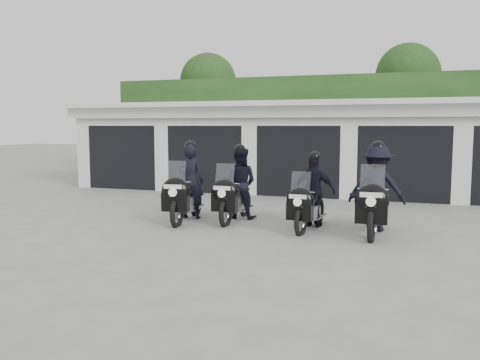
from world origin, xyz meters
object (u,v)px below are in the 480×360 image
(police_bike_a, at_px, (187,188))
(police_bike_d, at_px, (376,193))
(police_bike_b, at_px, (237,187))
(police_bike_c, at_px, (312,195))

(police_bike_a, bearing_deg, police_bike_d, -6.37)
(police_bike_a, xyz_separation_m, police_bike_d, (4.26, 0.06, 0.08))
(police_bike_a, relative_size, police_bike_b, 1.04)
(police_bike_a, xyz_separation_m, police_bike_c, (2.92, 0.06, -0.04))
(police_bike_b, distance_m, police_bike_c, 1.89)
(police_bike_a, relative_size, police_bike_d, 0.97)
(police_bike_a, xyz_separation_m, police_bike_b, (1.08, 0.48, 0.01))
(police_bike_b, xyz_separation_m, police_bike_d, (3.18, -0.41, 0.06))
(police_bike_b, bearing_deg, police_bike_a, -156.75)
(police_bike_b, bearing_deg, police_bike_d, -8.03)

